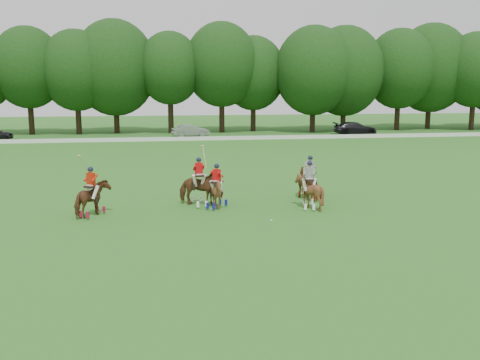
{
  "coord_description": "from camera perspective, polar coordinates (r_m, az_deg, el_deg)",
  "views": [
    {
      "loc": [
        -2.08,
        -21.78,
        6.05
      ],
      "look_at": [
        2.05,
        4.2,
        1.4
      ],
      "focal_mm": 40.0,
      "sensor_mm": 36.0,
      "label": 1
    }
  ],
  "objects": [
    {
      "name": "ground",
      "position": [
        22.7,
        -3.47,
        -5.45
      ],
      "size": [
        180.0,
        180.0,
        0.0
      ],
      "primitive_type": "plane",
      "color": "#28611B",
      "rests_on": "ground"
    },
    {
      "name": "polo_stripe_b",
      "position": [
        26.77,
        7.38,
        -1.22
      ],
      "size": [
        1.66,
        1.79,
        2.39
      ],
      "color": "#522915",
      "rests_on": "ground"
    },
    {
      "name": "polo_ball",
      "position": [
        24.28,
        3.36,
        -4.31
      ],
      "size": [
        0.09,
        0.09,
        0.09
      ],
      "primitive_type": "sphere",
      "color": "white",
      "rests_on": "ground"
    },
    {
      "name": "car_right",
      "position": [
        69.13,
        12.17,
        5.43
      ],
      "size": [
        5.57,
        2.7,
        1.56
      ],
      "primitive_type": "imported",
      "rotation": [
        0.0,
        0.0,
        1.47
      ],
      "color": "black",
      "rests_on": "ground"
    },
    {
      "name": "polo_red_a",
      "position": [
        25.92,
        -15.52,
        -1.91
      ],
      "size": [
        1.79,
        2.13,
        2.89
      ],
      "color": "#522915",
      "rests_on": "ground"
    },
    {
      "name": "car_mid",
      "position": [
        64.63,
        -5.29,
        5.26
      ],
      "size": [
        4.66,
        2.49,
        1.46
      ],
      "primitive_type": "imported",
      "rotation": [
        0.0,
        0.0,
        1.79
      ],
      "color": "gray",
      "rests_on": "ground"
    },
    {
      "name": "tree_line",
      "position": [
        69.9,
        -7.26,
        11.73
      ],
      "size": [
        117.98,
        14.32,
        14.75
      ],
      "color": "black",
      "rests_on": "ground"
    },
    {
      "name": "polo_red_b",
      "position": [
        27.25,
        -4.38,
        -0.86
      ],
      "size": [
        1.98,
        1.76,
        3.03
      ],
      "color": "#522915",
      "rests_on": "ground"
    },
    {
      "name": "polo_stripe_a",
      "position": [
        29.02,
        7.44,
        -0.36
      ],
      "size": [
        1.6,
        2.17,
        2.37
      ],
      "color": "#522915",
      "rests_on": "ground"
    },
    {
      "name": "polo_red_c",
      "position": [
        26.62,
        -2.48,
        -1.35
      ],
      "size": [
        1.85,
        1.87,
        2.26
      ],
      "color": "#522915",
      "rests_on": "ground"
    },
    {
      "name": "boundary_rail",
      "position": [
        60.1,
        -7.02,
        4.38
      ],
      "size": [
        120.0,
        0.1,
        0.44
      ],
      "primitive_type": "cube",
      "color": "white",
      "rests_on": "ground"
    }
  ]
}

